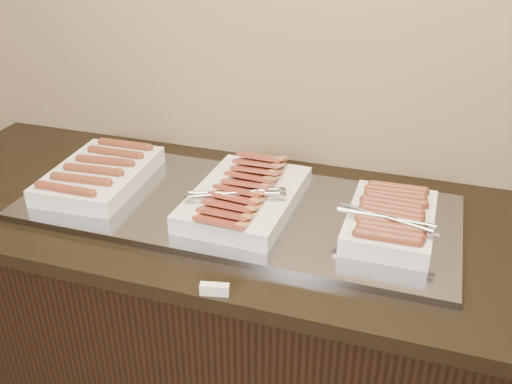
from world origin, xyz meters
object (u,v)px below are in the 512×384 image
warming_tray (237,208)px  dish_center (245,196)px  dish_left (100,174)px  counter (238,332)px  dish_right (390,219)px

warming_tray → dish_center: (0.02, -0.00, 0.04)m
dish_left → dish_center: bearing=-3.1°
counter → dish_center: 0.50m
counter → dish_left: (-0.43, 0.00, 0.50)m
dish_center → dish_right: (0.39, -0.00, 0.00)m
warming_tray → dish_center: dish_center is taller
counter → dish_left: 0.65m
counter → warming_tray: (0.00, 0.00, 0.46)m
warming_tray → dish_left: dish_left is taller
counter → dish_left: size_ratio=5.32×
dish_center → dish_right: 0.39m
counter → dish_center: size_ratio=4.83×
warming_tray → dish_left: (-0.43, 0.00, 0.04)m
dish_left → dish_right: size_ratio=1.21×
dish_left → dish_center: (0.46, -0.00, 0.01)m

